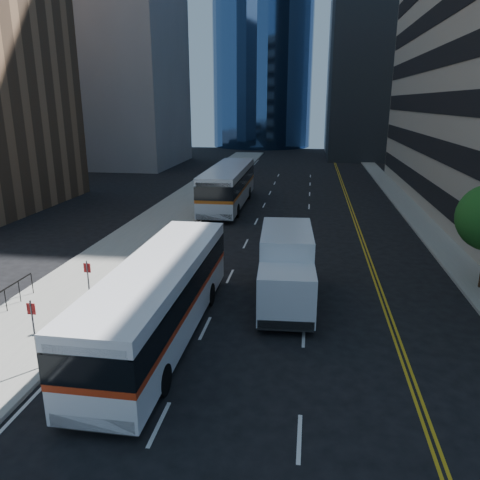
% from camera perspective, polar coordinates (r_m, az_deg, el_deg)
% --- Properties ---
extents(ground, '(160.00, 160.00, 0.00)m').
position_cam_1_polar(ground, '(17.34, 5.93, -14.41)').
color(ground, black).
rests_on(ground, ground).
extents(sidewalk_west, '(5.00, 90.00, 0.15)m').
position_cam_1_polar(sidewalk_west, '(42.30, -6.69, 4.35)').
color(sidewalk_west, gray).
rests_on(sidewalk_west, ground).
extents(sidewalk_east, '(2.00, 90.00, 0.15)m').
position_cam_1_polar(sidewalk_east, '(41.72, 20.18, 3.27)').
color(sidewalk_east, gray).
rests_on(sidewalk_east, ground).
extents(midrise_west, '(18.00, 18.00, 35.00)m').
position_cam_1_polar(midrise_west, '(73.22, -15.62, 22.67)').
color(midrise_west, gray).
rests_on(midrise_west, ground).
extents(bus_front, '(2.72, 12.16, 3.13)m').
position_cam_1_polar(bus_front, '(18.34, -9.67, -6.77)').
color(bus_front, white).
rests_on(bus_front, ground).
extents(bus_rear, '(3.11, 13.54, 3.48)m').
position_cam_1_polar(bus_rear, '(41.18, -1.43, 6.71)').
color(bus_rear, silver).
rests_on(bus_rear, ground).
extents(box_truck, '(2.71, 6.87, 3.23)m').
position_cam_1_polar(box_truck, '(21.25, 5.66, -3.33)').
color(box_truck, silver).
rests_on(box_truck, ground).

